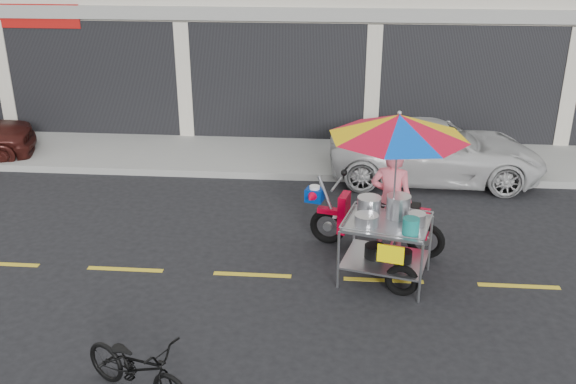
{
  "coord_description": "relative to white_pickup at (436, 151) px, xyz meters",
  "views": [
    {
      "loc": [
        -0.73,
        -8.53,
        4.95
      ],
      "look_at": [
        -1.5,
        0.6,
        1.15
      ],
      "focal_mm": 40.0,
      "sensor_mm": 36.0,
      "label": 1
    }
  ],
  "objects": [
    {
      "name": "white_pickup",
      "position": [
        0.0,
        0.0,
        0.0
      ],
      "size": [
        4.44,
        2.08,
        1.23
      ],
      "primitive_type": "imported",
      "rotation": [
        0.0,
        0.0,
        1.56
      ],
      "color": "silver",
      "rests_on": "ground"
    },
    {
      "name": "sidewalk",
      "position": [
        -1.28,
        1.12,
        -0.54
      ],
      "size": [
        45.0,
        3.0,
        0.15
      ],
      "primitive_type": "cube",
      "color": "gray",
      "rests_on": "ground"
    },
    {
      "name": "centerline",
      "position": [
        -1.28,
        -4.38,
        -0.61
      ],
      "size": [
        42.0,
        0.1,
        0.01
      ],
      "primitive_type": "cube",
      "color": "gold",
      "rests_on": "ground"
    },
    {
      "name": "food_vendor_rig",
      "position": [
        -1.22,
        -3.96,
        1.03
      ],
      "size": [
        2.58,
        2.51,
        2.61
      ],
      "rotation": [
        0.0,
        0.0,
        -0.25
      ],
      "color": "black",
      "rests_on": "ground"
    },
    {
      "name": "ground",
      "position": [
        -1.28,
        -4.38,
        -0.61
      ],
      "size": [
        90.0,
        90.0,
        0.0
      ],
      "primitive_type": "plane",
      "color": "black"
    },
    {
      "name": "near_bicycle",
      "position": [
        -4.19,
        -7.2,
        -0.21
      ],
      "size": [
        1.61,
        1.19,
        0.81
      ],
      "primitive_type": "imported",
      "rotation": [
        0.0,
        0.0,
        1.09
      ],
      "color": "black",
      "rests_on": "ground"
    }
  ]
}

